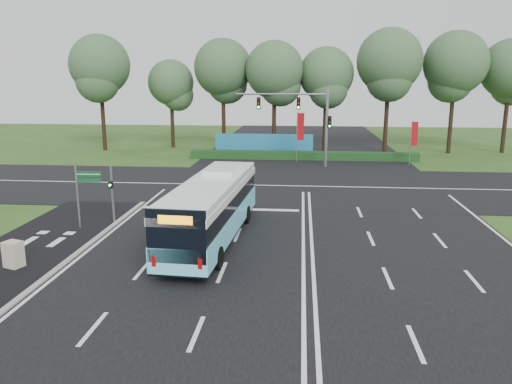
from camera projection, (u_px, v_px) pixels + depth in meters
ground at (303, 237)px, 24.79m from camera, size 120.00×120.00×0.00m
road_main at (303, 237)px, 24.79m from camera, size 20.00×120.00×0.04m
road_cross at (303, 186)px, 36.44m from camera, size 120.00×14.00×0.05m
bike_path at (31, 249)px, 22.98m from camera, size 5.00×18.00×0.06m
kerb_strip at (82, 250)px, 22.76m from camera, size 0.25×18.00×0.12m
city_bus at (212, 208)px, 23.89m from camera, size 3.08×11.46×3.25m
pedestrian_signal at (112, 192)px, 26.71m from camera, size 0.30×0.41×3.21m
street_sign at (83, 187)px, 25.78m from camera, size 1.38×0.12×3.54m
utility_cabinet at (13, 255)px, 20.67m from camera, size 0.84×0.77×1.15m
banner_flag_mid at (300, 130)px, 46.43m from camera, size 0.69×0.20×4.73m
banner_flag_right at (414, 136)px, 44.88m from camera, size 0.60×0.12×4.04m
traffic_light_gantry at (306, 114)px, 43.64m from camera, size 8.41×0.28×7.00m
hedge at (303, 156)px, 48.49m from camera, size 22.00×1.20×0.80m
blue_hoarding at (264, 145)px, 51.12m from camera, size 10.00×0.30×2.20m
eucalyptus_row at (312, 68)px, 52.10m from camera, size 49.19×8.78×12.80m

